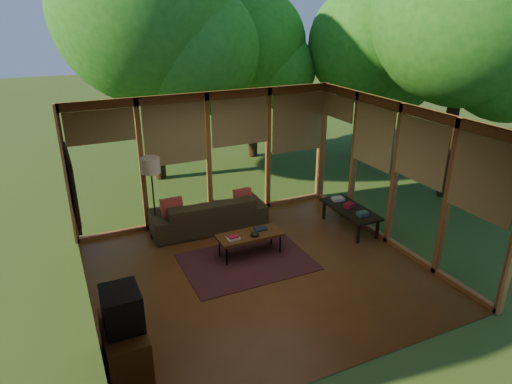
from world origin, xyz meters
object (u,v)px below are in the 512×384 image
sofa (208,213)px  media_cabinet (125,345)px  television (122,309)px  floor_lamp (151,170)px  coffee_table (250,236)px  side_console (350,210)px

sofa → media_cabinet: bearing=57.3°
sofa → television: bearing=57.6°
television → floor_lamp: (1.16, 3.32, 0.56)m
coffee_table → side_console: (2.30, 0.13, 0.02)m
sofa → floor_lamp: floor_lamp is taller
sofa → coffee_table: (0.33, -1.36, 0.05)m
coffee_table → television: bearing=-143.5°
television → coffee_table: bearing=36.5°
coffee_table → side_console: 2.30m
floor_lamp → sofa: bearing=-3.9°
media_cabinet → floor_lamp: size_ratio=0.61×
floor_lamp → media_cabinet: bearing=-109.6°
sofa → floor_lamp: bearing=-2.0°
floor_lamp → side_console: bearing=-19.4°
television → coffee_table: 3.21m
floor_lamp → coffee_table: bearing=-45.8°
coffee_table → side_console: side_console is taller
coffee_table → floor_lamp: bearing=134.2°
television → floor_lamp: floor_lamp is taller
coffee_table → media_cabinet: bearing=-143.7°
floor_lamp → side_console: (3.69, -1.30, -1.00)m
television → side_console: television is taller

